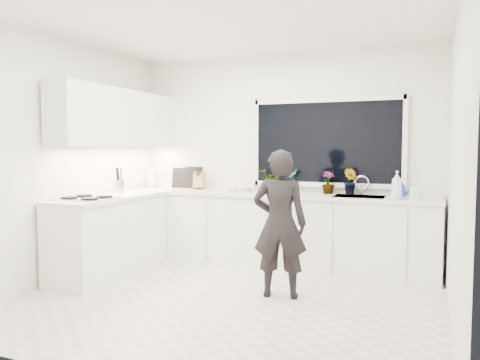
% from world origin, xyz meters
% --- Properties ---
extents(floor, '(4.00, 3.50, 0.02)m').
position_xyz_m(floor, '(0.00, 0.00, -0.01)').
color(floor, beige).
rests_on(floor, ground).
extents(wall_back, '(4.00, 0.02, 2.70)m').
position_xyz_m(wall_back, '(0.00, 1.76, 1.35)').
color(wall_back, white).
rests_on(wall_back, ground).
extents(wall_left, '(0.02, 3.50, 2.70)m').
position_xyz_m(wall_left, '(-2.01, 0.00, 1.35)').
color(wall_left, white).
rests_on(wall_left, ground).
extents(wall_right, '(0.02, 3.50, 2.70)m').
position_xyz_m(wall_right, '(2.01, 0.00, 1.35)').
color(wall_right, white).
rests_on(wall_right, ground).
extents(ceiling, '(4.00, 3.50, 0.02)m').
position_xyz_m(ceiling, '(0.00, 0.00, 2.71)').
color(ceiling, white).
rests_on(ceiling, wall_back).
extents(window, '(1.80, 0.02, 1.00)m').
position_xyz_m(window, '(0.60, 1.73, 1.55)').
color(window, black).
rests_on(window, wall_back).
extents(base_cabinets_back, '(3.92, 0.58, 0.88)m').
position_xyz_m(base_cabinets_back, '(0.00, 1.45, 0.44)').
color(base_cabinets_back, white).
rests_on(base_cabinets_back, floor).
extents(base_cabinets_left, '(0.58, 1.60, 0.88)m').
position_xyz_m(base_cabinets_left, '(-1.67, 0.35, 0.44)').
color(base_cabinets_left, white).
rests_on(base_cabinets_left, floor).
extents(countertop_back, '(3.94, 0.62, 0.04)m').
position_xyz_m(countertop_back, '(0.00, 1.44, 0.90)').
color(countertop_back, silver).
rests_on(countertop_back, base_cabinets_back).
extents(countertop_left, '(0.62, 1.60, 0.04)m').
position_xyz_m(countertop_left, '(-1.67, 0.35, 0.90)').
color(countertop_left, silver).
rests_on(countertop_left, base_cabinets_left).
extents(upper_cabinets, '(0.34, 2.10, 0.70)m').
position_xyz_m(upper_cabinets, '(-1.79, 0.70, 1.85)').
color(upper_cabinets, white).
rests_on(upper_cabinets, wall_left).
extents(sink, '(0.58, 0.42, 0.14)m').
position_xyz_m(sink, '(1.05, 1.45, 0.87)').
color(sink, silver).
rests_on(sink, countertop_back).
extents(faucet, '(0.03, 0.03, 0.22)m').
position_xyz_m(faucet, '(1.05, 1.65, 1.03)').
color(faucet, silver).
rests_on(faucet, countertop_back).
extents(stovetop, '(0.56, 0.48, 0.03)m').
position_xyz_m(stovetop, '(-1.69, -0.00, 0.94)').
color(stovetop, black).
rests_on(stovetop, countertop_left).
extents(person, '(0.59, 0.45, 1.47)m').
position_xyz_m(person, '(0.44, 0.29, 0.74)').
color(person, black).
rests_on(person, floor).
extents(pizza_tray, '(0.51, 0.44, 0.03)m').
position_xyz_m(pizza_tray, '(-0.37, 1.42, 0.94)').
color(pizza_tray, '#BBBBC0').
rests_on(pizza_tray, countertop_back).
extents(pizza, '(0.46, 0.39, 0.01)m').
position_xyz_m(pizza, '(-0.37, 1.42, 0.95)').
color(pizza, '#B03817').
rests_on(pizza, pizza_tray).
extents(watering_can, '(0.18, 0.18, 0.13)m').
position_xyz_m(watering_can, '(1.47, 1.61, 0.98)').
color(watering_can, '#123AAB').
rests_on(watering_can, countertop_back).
extents(paper_towel_roll, '(0.13, 0.13, 0.26)m').
position_xyz_m(paper_towel_roll, '(-1.85, 1.55, 1.05)').
color(paper_towel_roll, white).
rests_on(paper_towel_roll, countertop_back).
extents(knife_block, '(0.15, 0.13, 0.22)m').
position_xyz_m(knife_block, '(-1.13, 1.59, 1.03)').
color(knife_block, '#A1684A').
rests_on(knife_block, countertop_back).
extents(utensil_crock, '(0.13, 0.13, 0.16)m').
position_xyz_m(utensil_crock, '(-1.85, 0.80, 1.00)').
color(utensil_crock, silver).
rests_on(utensil_crock, countertop_left).
extents(picture_frame_large, '(0.22, 0.04, 0.28)m').
position_xyz_m(picture_frame_large, '(-1.48, 1.69, 1.06)').
color(picture_frame_large, black).
rests_on(picture_frame_large, countertop_back).
extents(picture_frame_small, '(0.25, 0.05, 0.30)m').
position_xyz_m(picture_frame_small, '(-1.26, 1.69, 1.07)').
color(picture_frame_small, black).
rests_on(picture_frame_small, countertop_back).
extents(herb_plants, '(1.31, 0.33, 0.32)m').
position_xyz_m(herb_plants, '(0.30, 1.61, 1.07)').
color(herb_plants, '#26662D').
rests_on(herb_plants, countertop_back).
extents(soap_bottles, '(0.30, 0.15, 0.31)m').
position_xyz_m(soap_bottles, '(1.53, 1.30, 1.06)').
color(soap_bottles, '#D8BF66').
rests_on(soap_bottles, countertop_back).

